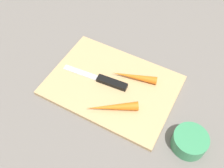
{
  "coord_description": "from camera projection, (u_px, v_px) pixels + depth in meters",
  "views": [
    {
      "loc": [
        0.21,
        -0.39,
        0.61
      ],
      "look_at": [
        0.0,
        0.0,
        0.01
      ],
      "focal_mm": 41.69,
      "sensor_mm": 36.0,
      "label": 1
    }
  ],
  "objects": [
    {
      "name": "ground_plane",
      "position": [
        112.0,
        86.0,
        0.75
      ],
      "size": [
        1.4,
        1.4,
        0.0
      ],
      "primitive_type": "plane",
      "color": "slate"
    },
    {
      "name": "cutting_board",
      "position": [
        112.0,
        85.0,
        0.75
      ],
      "size": [
        0.36,
        0.26,
        0.01
      ],
      "primitive_type": "cube",
      "color": "tan",
      "rests_on": "ground_plane"
    },
    {
      "name": "knife",
      "position": [
        107.0,
        81.0,
        0.75
      ],
      "size": [
        0.2,
        0.04,
        0.01
      ],
      "rotation": [
        0.0,
        0.0,
        3.22
      ],
      "color": "#B7B7BC",
      "rests_on": "cutting_board"
    },
    {
      "name": "carrot_short",
      "position": [
        134.0,
        77.0,
        0.75
      ],
      "size": [
        0.13,
        0.06,
        0.02
      ],
      "primitive_type": "cone",
      "rotation": [
        0.0,
        1.57,
        3.41
      ],
      "color": "orange",
      "rests_on": "cutting_board"
    },
    {
      "name": "carrot_long",
      "position": [
        112.0,
        107.0,
        0.68
      ],
      "size": [
        0.13,
        0.09,
        0.02
      ],
      "primitive_type": "cone",
      "rotation": [
        0.0,
        1.57,
        3.69
      ],
      "color": "orange",
      "rests_on": "cutting_board"
    },
    {
      "name": "small_bowl",
      "position": [
        190.0,
        141.0,
        0.63
      ],
      "size": [
        0.09,
        0.09,
        0.04
      ],
      "primitive_type": "cylinder",
      "color": "#388C59",
      "rests_on": "ground_plane"
    }
  ]
}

